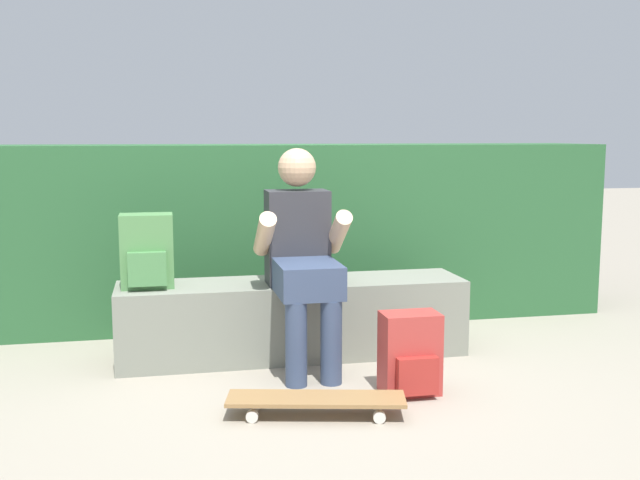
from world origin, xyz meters
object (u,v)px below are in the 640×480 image
person_skater (302,252)px  skateboard_near_person (316,400)px  backpack_on_bench (147,252)px  backpack_on_ground (410,355)px  bench_main (293,318)px

person_skater → skateboard_near_person: 0.93m
backpack_on_bench → backpack_on_ground: (1.25, -0.74, -0.43)m
person_skater → backpack_on_ground: person_skater is taller
bench_main → skateboard_near_person: (-0.06, -0.95, -0.14)m
skateboard_near_person → backpack_on_bench: 1.32m
person_skater → backpack_on_ground: bearing=-51.0°
bench_main → backpack_on_bench: (-0.80, -0.01, 0.41)m
person_skater → backpack_on_ground: (0.44, -0.54, -0.44)m
backpack_on_bench → bench_main: bearing=0.7°
backpack_on_bench → backpack_on_ground: size_ratio=1.00×
bench_main → backpack_on_bench: 0.90m
bench_main → backpack_on_ground: bearing=-58.9°
bench_main → backpack_on_ground: size_ratio=4.89×
bench_main → person_skater: (0.02, -0.21, 0.42)m
bench_main → backpack_on_bench: size_ratio=4.89×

